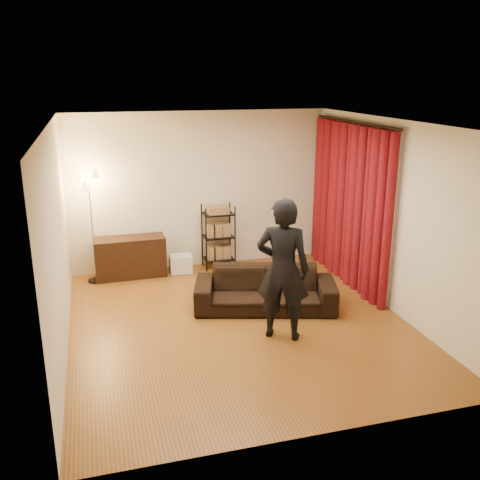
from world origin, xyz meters
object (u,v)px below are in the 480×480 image
object	(u,v)px
sofa	(265,289)
floor_lamp	(92,228)
media_cabinet	(130,257)
wire_shelf	(218,236)
person	(283,269)
storage_boxes	(181,264)

from	to	relation	value
sofa	floor_lamp	distance (m)	3.01
media_cabinet	wire_shelf	size ratio (longest dim) A/B	1.04
sofa	wire_shelf	world-z (taller)	wire_shelf
person	media_cabinet	distance (m)	3.28
media_cabinet	wire_shelf	world-z (taller)	wire_shelf
media_cabinet	wire_shelf	xyz separation A→B (m)	(1.53, 0.05, 0.22)
sofa	person	distance (m)	1.09
storage_boxes	wire_shelf	xyz separation A→B (m)	(0.68, 0.09, 0.41)
person	floor_lamp	size ratio (longest dim) A/B	1.01
media_cabinet	storage_boxes	world-z (taller)	media_cabinet
floor_lamp	person	bearing A→B (deg)	-49.24
sofa	storage_boxes	bearing A→B (deg)	132.96
sofa	wire_shelf	bearing A→B (deg)	113.12
storage_boxes	sofa	bearing A→B (deg)	-62.80
storage_boxes	floor_lamp	distance (m)	1.62
person	media_cabinet	world-z (taller)	person
sofa	person	xyz separation A→B (m)	(-0.07, -0.89, 0.63)
media_cabinet	sofa	bearing A→B (deg)	-46.53
person	media_cabinet	size ratio (longest dim) A/B	1.59
sofa	storage_boxes	distance (m)	2.04
floor_lamp	wire_shelf	bearing A→B (deg)	3.57
person	wire_shelf	xyz separation A→B (m)	(-0.18, 2.79, -0.37)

